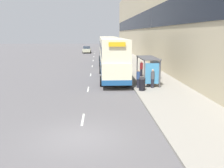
{
  "coord_description": "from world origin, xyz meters",
  "views": [
    {
      "loc": [
        0.92,
        -11.07,
        4.84
      ],
      "look_at": [
        2.58,
        18.88,
        -1.27
      ],
      "focal_mm": 40.0,
      "sensor_mm": 36.0,
      "label": 1
    }
  ],
  "objects_px": {
    "pedestrian_2": "(141,68)",
    "litter_bin": "(142,84)",
    "double_decker_bus_near": "(113,58)",
    "car_0": "(87,50)",
    "pedestrian_1": "(153,78)",
    "bus_shelter": "(150,66)",
    "pedestrian_at_shelter": "(159,71)",
    "pedestrian_3": "(138,78)",
    "double_decker_bus_ahead": "(108,50)"
  },
  "relations": [
    {
      "from": "double_decker_bus_ahead",
      "to": "pedestrian_1",
      "type": "relative_size",
      "value": 7.0
    },
    {
      "from": "pedestrian_at_shelter",
      "to": "litter_bin",
      "type": "bearing_deg",
      "value": -117.64
    },
    {
      "from": "car_0",
      "to": "bus_shelter",
      "type": "bearing_deg",
      "value": 100.84
    },
    {
      "from": "pedestrian_1",
      "to": "pedestrian_2",
      "type": "height_order",
      "value": "pedestrian_2"
    },
    {
      "from": "bus_shelter",
      "to": "double_decker_bus_ahead",
      "type": "bearing_deg",
      "value": 100.86
    },
    {
      "from": "bus_shelter",
      "to": "double_decker_bus_near",
      "type": "distance_m",
      "value": 4.7
    },
    {
      "from": "pedestrian_2",
      "to": "pedestrian_3",
      "type": "height_order",
      "value": "pedestrian_2"
    },
    {
      "from": "double_decker_bus_ahead",
      "to": "litter_bin",
      "type": "height_order",
      "value": "double_decker_bus_ahead"
    },
    {
      "from": "car_0",
      "to": "pedestrian_2",
      "type": "relative_size",
      "value": 2.5
    },
    {
      "from": "pedestrian_2",
      "to": "litter_bin",
      "type": "distance_m",
      "value": 7.05
    },
    {
      "from": "pedestrian_1",
      "to": "litter_bin",
      "type": "relative_size",
      "value": 1.56
    },
    {
      "from": "bus_shelter",
      "to": "pedestrian_1",
      "type": "distance_m",
      "value": 1.91
    },
    {
      "from": "litter_bin",
      "to": "car_0",
      "type": "bearing_deg",
      "value": 98.58
    },
    {
      "from": "pedestrian_2",
      "to": "pedestrian_1",
      "type": "bearing_deg",
      "value": -90.36
    },
    {
      "from": "bus_shelter",
      "to": "pedestrian_at_shelter",
      "type": "relative_size",
      "value": 2.68
    },
    {
      "from": "car_0",
      "to": "pedestrian_1",
      "type": "xyz_separation_m",
      "value": [
        7.57,
        -41.89,
        0.14
      ]
    },
    {
      "from": "bus_shelter",
      "to": "pedestrian_at_shelter",
      "type": "xyz_separation_m",
      "value": [
        1.51,
        2.53,
        -0.93
      ]
    },
    {
      "from": "pedestrian_1",
      "to": "litter_bin",
      "type": "bearing_deg",
      "value": -137.36
    },
    {
      "from": "bus_shelter",
      "to": "double_decker_bus_near",
      "type": "relative_size",
      "value": 0.37
    },
    {
      "from": "car_0",
      "to": "pedestrian_at_shelter",
      "type": "relative_size",
      "value": 2.74
    },
    {
      "from": "pedestrian_at_shelter",
      "to": "pedestrian_1",
      "type": "height_order",
      "value": "pedestrian_1"
    },
    {
      "from": "car_0",
      "to": "double_decker_bus_near",
      "type": "bearing_deg",
      "value": 96.8
    },
    {
      "from": "bus_shelter",
      "to": "double_decker_bus_near",
      "type": "xyz_separation_m",
      "value": [
        -3.3,
        3.33,
        0.41
      ]
    },
    {
      "from": "bus_shelter",
      "to": "car_0",
      "type": "xyz_separation_m",
      "value": [
        -7.7,
        40.21,
        -1.04
      ]
    },
    {
      "from": "pedestrian_3",
      "to": "litter_bin",
      "type": "xyz_separation_m",
      "value": [
        0.16,
        -1.09,
        -0.3
      ]
    },
    {
      "from": "double_decker_bus_ahead",
      "to": "bus_shelter",
      "type": "bearing_deg",
      "value": -79.14
    },
    {
      "from": "double_decker_bus_ahead",
      "to": "car_0",
      "type": "relative_size",
      "value": 2.68
    },
    {
      "from": "car_0",
      "to": "pedestrian_at_shelter",
      "type": "height_order",
      "value": "pedestrian_at_shelter"
    },
    {
      "from": "pedestrian_2",
      "to": "litter_bin",
      "type": "xyz_separation_m",
      "value": [
        -1.13,
        -6.95,
        -0.35
      ]
    },
    {
      "from": "double_decker_bus_near",
      "to": "car_0",
      "type": "height_order",
      "value": "double_decker_bus_near"
    },
    {
      "from": "pedestrian_at_shelter",
      "to": "pedestrian_2",
      "type": "bearing_deg",
      "value": 132.96
    },
    {
      "from": "bus_shelter",
      "to": "litter_bin",
      "type": "relative_size",
      "value": 4.0
    },
    {
      "from": "pedestrian_3",
      "to": "litter_bin",
      "type": "height_order",
      "value": "pedestrian_3"
    },
    {
      "from": "car_0",
      "to": "litter_bin",
      "type": "distance_m",
      "value": 43.39
    },
    {
      "from": "pedestrian_at_shelter",
      "to": "pedestrian_3",
      "type": "relative_size",
      "value": 0.97
    },
    {
      "from": "bus_shelter",
      "to": "pedestrian_1",
      "type": "relative_size",
      "value": 2.56
    },
    {
      "from": "double_decker_bus_ahead",
      "to": "pedestrian_at_shelter",
      "type": "distance_m",
      "value": 15.52
    },
    {
      "from": "double_decker_bus_near",
      "to": "pedestrian_2",
      "type": "distance_m",
      "value": 3.57
    },
    {
      "from": "bus_shelter",
      "to": "pedestrian_3",
      "type": "xyz_separation_m",
      "value": [
        -1.38,
        -1.6,
        -0.91
      ]
    },
    {
      "from": "car_0",
      "to": "pedestrian_1",
      "type": "distance_m",
      "value": 42.57
    },
    {
      "from": "car_0",
      "to": "pedestrian_at_shelter",
      "type": "xyz_separation_m",
      "value": [
        9.21,
        -37.67,
        0.1
      ]
    },
    {
      "from": "double_decker_bus_near",
      "to": "litter_bin",
      "type": "relative_size",
      "value": 10.8
    },
    {
      "from": "pedestrian_3",
      "to": "double_decker_bus_ahead",
      "type": "bearing_deg",
      "value": 95.83
    },
    {
      "from": "double_decker_bus_near",
      "to": "pedestrian_2",
      "type": "bearing_deg",
      "value": 16.12
    },
    {
      "from": "pedestrian_2",
      "to": "litter_bin",
      "type": "bearing_deg",
      "value": -99.25
    },
    {
      "from": "pedestrian_2",
      "to": "double_decker_bus_ahead",
      "type": "bearing_deg",
      "value": 103.91
    },
    {
      "from": "car_0",
      "to": "litter_bin",
      "type": "xyz_separation_m",
      "value": [
        6.47,
        -42.9,
        -0.17
      ]
    },
    {
      "from": "pedestrian_1",
      "to": "pedestrian_3",
      "type": "relative_size",
      "value": 1.01
    },
    {
      "from": "double_decker_bus_ahead",
      "to": "pedestrian_at_shelter",
      "type": "bearing_deg",
      "value": -71.85
    },
    {
      "from": "double_decker_bus_near",
      "to": "pedestrian_2",
      "type": "relative_size",
      "value": 6.61
    }
  ]
}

